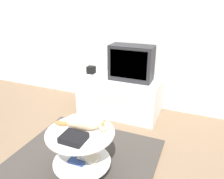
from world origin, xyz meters
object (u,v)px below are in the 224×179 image
object	(u,v)px
tv	(131,63)
dvd_box	(74,138)
cat	(84,122)
speaker	(91,70)

from	to	relation	value
tv	dvd_box	distance (m)	1.47
tv	cat	size ratio (longest dim) A/B	1.14
tv	cat	bearing A→B (deg)	-91.27
cat	dvd_box	bearing A→B (deg)	-100.38
speaker	cat	xyz separation A→B (m)	(0.61, -1.29, -0.05)
tv	speaker	xyz separation A→B (m)	(-0.63, 0.03, -0.18)
dvd_box	cat	bearing A→B (deg)	91.11
tv	speaker	distance (m)	0.66
speaker	dvd_box	world-z (taller)	speaker
speaker	dvd_box	distance (m)	1.60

